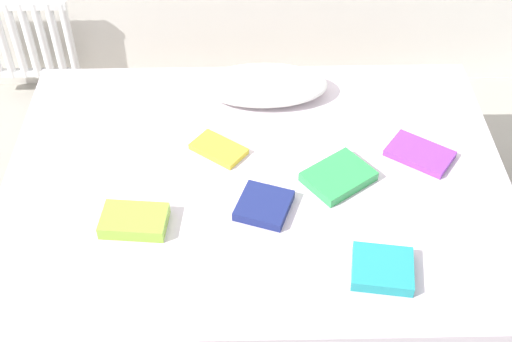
{
  "coord_description": "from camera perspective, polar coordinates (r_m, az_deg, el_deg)",
  "views": [
    {
      "loc": [
        -0.04,
        -1.87,
        2.33
      ],
      "look_at": [
        0.0,
        0.05,
        0.48
      ],
      "focal_mm": 47.37,
      "sensor_mm": 36.0,
      "label": 1
    }
  ],
  "objects": [
    {
      "name": "radiator",
      "position": [
        3.84,
        -19.08,
        10.37
      ],
      "size": [
        0.54,
        0.04,
        0.45
      ],
      "color": "white",
      "rests_on": "ground"
    },
    {
      "name": "textbook_lime",
      "position": [
        2.47,
        -10.24,
        -4.15
      ],
      "size": [
        0.25,
        0.17,
        0.05
      ],
      "primitive_type": "cube",
      "rotation": [
        0.0,
        0.0,
        -0.1
      ],
      "color": "#8CC638",
      "rests_on": "bed"
    },
    {
      "name": "textbook_purple",
      "position": [
        2.77,
        13.66,
        1.44
      ],
      "size": [
        0.29,
        0.27,
        0.03
      ],
      "primitive_type": "cube",
      "rotation": [
        0.0,
        0.0,
        -0.62
      ],
      "color": "purple",
      "rests_on": "bed"
    },
    {
      "name": "textbook_navy",
      "position": [
        2.49,
        0.68,
        -2.93
      ],
      "size": [
        0.24,
        0.24,
        0.04
      ],
      "primitive_type": "cube",
      "rotation": [
        0.0,
        0.0,
        -0.34
      ],
      "color": "navy",
      "rests_on": "bed"
    },
    {
      "name": "bed",
      "position": [
        2.81,
        0.02,
        -4.14
      ],
      "size": [
        2.0,
        1.5,
        0.5
      ],
      "color": "brown",
      "rests_on": "ground"
    },
    {
      "name": "textbook_teal",
      "position": [
        2.33,
        10.62,
        -8.11
      ],
      "size": [
        0.23,
        0.21,
        0.04
      ],
      "primitive_type": "cube",
      "rotation": [
        0.0,
        0.0,
        -0.16
      ],
      "color": "teal",
      "rests_on": "bed"
    },
    {
      "name": "pillow",
      "position": [
        2.97,
        0.69,
        7.27
      ],
      "size": [
        0.56,
        0.29,
        0.12
      ],
      "primitive_type": "ellipsoid",
      "color": "white",
      "rests_on": "bed"
    },
    {
      "name": "ground_plane",
      "position": [
        2.99,
        0.02,
        -7.3
      ],
      "size": [
        8.0,
        8.0,
        0.0
      ],
      "primitive_type": "plane",
      "color": "#9E998E"
    },
    {
      "name": "textbook_yellow",
      "position": [
        2.72,
        -3.18,
        1.87
      ],
      "size": [
        0.25,
        0.23,
        0.02
      ],
      "primitive_type": "cube",
      "rotation": [
        0.0,
        0.0,
        -0.65
      ],
      "color": "yellow",
      "rests_on": "bed"
    },
    {
      "name": "textbook_green",
      "position": [
        2.61,
        6.97,
        -0.47
      ],
      "size": [
        0.31,
        0.3,
        0.04
      ],
      "primitive_type": "cube",
      "rotation": [
        0.0,
        0.0,
        0.63
      ],
      "color": "green",
      "rests_on": "bed"
    }
  ]
}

